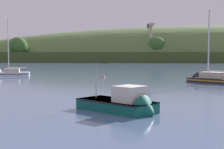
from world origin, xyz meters
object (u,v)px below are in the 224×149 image
object	(u,v)px
fishing_boat_moored	(123,107)
mooring_buoy_foreground	(103,77)
sailboat_far_left	(9,75)
sailboat_midwater_white	(207,81)
dockside_crane	(150,43)

from	to	relation	value
fishing_boat_moored	mooring_buoy_foreground	distance (m)	31.93
sailboat_far_left	fishing_boat_moored	size ratio (longest dim) A/B	1.96
sailboat_midwater_white	mooring_buoy_foreground	xyz separation A→B (m)	(-14.23, 9.64, -0.17)
sailboat_midwater_white	mooring_buoy_foreground	world-z (taller)	sailboat_midwater_white
sailboat_far_left	fishing_boat_moored	distance (m)	39.90
sailboat_midwater_white	sailboat_far_left	bearing A→B (deg)	22.72
sailboat_midwater_white	sailboat_far_left	size ratio (longest dim) A/B	0.98
mooring_buoy_foreground	fishing_boat_moored	bearing A→B (deg)	-84.33
dockside_crane	fishing_boat_moored	bearing A→B (deg)	-10.06
sailboat_far_left	mooring_buoy_foreground	size ratio (longest dim) A/B	16.59
fishing_boat_moored	sailboat_midwater_white	bearing A→B (deg)	104.45
dockside_crane	mooring_buoy_foreground	bearing A→B (deg)	-12.76
sailboat_far_left	fishing_boat_moored	bearing A→B (deg)	107.85
dockside_crane	sailboat_midwater_white	distance (m)	141.23
sailboat_midwater_white	sailboat_far_left	xyz separation A→B (m)	(-30.93, 12.48, 0.06)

